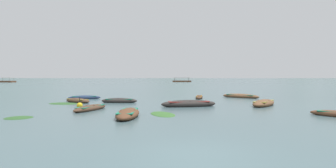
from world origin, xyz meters
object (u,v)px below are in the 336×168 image
rowboat_1 (240,96)px  rowboat_9 (90,108)px  rowboat_7 (199,97)px  ferry_0 (182,81)px  ferry_1 (6,81)px  rowboat_8 (119,101)px  rowboat_5 (78,101)px  rowboat_6 (128,114)px  mooring_buoy (80,105)px  rowboat_4 (84,98)px  rowboat_3 (189,104)px  rowboat_0 (264,103)px

rowboat_1 → rowboat_9: rowboat_1 is taller
rowboat_7 → ferry_0: 110.38m
rowboat_1 → ferry_0: 109.11m
ferry_0 → ferry_1: bearing=-173.8°
rowboat_1 → rowboat_8: rowboat_1 is taller
ferry_0 → rowboat_5: bearing=-98.7°
rowboat_5 → ferry_1: size_ratio=0.35×
rowboat_6 → mooring_buoy: bearing=129.4°
rowboat_4 → rowboat_7: bearing=2.3°
rowboat_4 → ferry_0: (18.14, 110.75, 0.29)m
rowboat_3 → rowboat_7: 8.34m
rowboat_4 → ferry_1: ferry_1 is taller
ferry_0 → ferry_1: 87.52m
rowboat_3 → rowboat_5: bearing=159.8°
rowboat_6 → ferry_0: 124.49m
rowboat_5 → rowboat_3: bearing=-20.2°
rowboat_9 → ferry_1: bearing=123.0°
rowboat_3 → ferry_1: 134.94m
rowboat_1 → rowboat_5: size_ratio=1.22×
rowboat_6 → rowboat_8: 9.21m
rowboat_0 → ferry_0: size_ratio=0.43×
rowboat_0 → rowboat_7: rowboat_0 is taller
rowboat_1 → ferry_1: size_ratio=0.42×
rowboat_9 → mooring_buoy: 2.88m
rowboat_3 → rowboat_4: 13.15m
rowboat_4 → mooring_buoy: bearing=-76.0°
rowboat_7 → rowboat_9: 13.93m
rowboat_1 → rowboat_8: bearing=-156.0°
rowboat_7 → mooring_buoy: 13.43m
rowboat_3 → ferry_1: bearing=126.1°
ferry_0 → rowboat_4: bearing=-99.3°
rowboat_3 → rowboat_8: (-6.21, 3.39, -0.04)m
rowboat_5 → rowboat_9: (2.91, -6.06, -0.01)m
rowboat_1 → mooring_buoy: 18.23m
rowboat_1 → ferry_1: (-86.52, 99.71, 0.27)m
rowboat_6 → rowboat_8: rowboat_6 is taller
rowboat_1 → rowboat_3: bearing=-126.8°
rowboat_7 → ferry_0: (5.48, 110.25, 0.30)m
rowboat_0 → rowboat_4: rowboat_0 is taller
rowboat_3 → rowboat_9: bearing=-162.5°
rowboat_8 → ferry_1: bearing=124.8°
rowboat_7 → rowboat_8: 9.41m
rowboat_4 → rowboat_7: size_ratio=1.10×
rowboat_7 → rowboat_0: bearing=-59.5°
rowboat_3 → rowboat_6: 6.97m
rowboat_4 → ferry_1: bearing=124.2°
rowboat_5 → ferry_0: (17.63, 114.60, 0.29)m
rowboat_1 → rowboat_7: rowboat_1 is taller
rowboat_3 → rowboat_8: size_ratio=1.37×
rowboat_1 → rowboat_7: bearing=-167.1°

